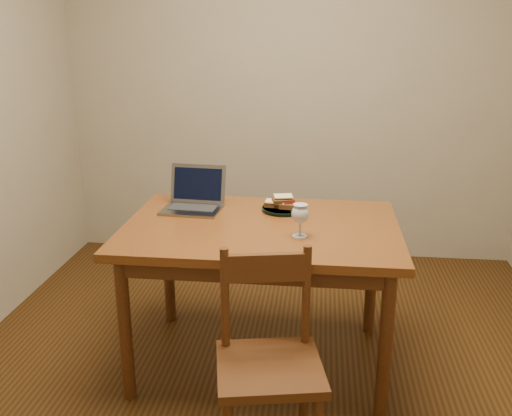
# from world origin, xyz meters

# --- Properties ---
(floor) EXTENTS (3.20, 3.20, 0.02)m
(floor) POSITION_xyz_m (0.00, 0.00, -0.01)
(floor) COLOR black
(floor) RESTS_ON ground
(back_wall) EXTENTS (3.20, 0.02, 2.60)m
(back_wall) POSITION_xyz_m (0.00, 1.61, 1.30)
(back_wall) COLOR gray
(back_wall) RESTS_ON floor
(front_wall) EXTENTS (3.20, 0.02, 2.60)m
(front_wall) POSITION_xyz_m (0.00, -1.61, 1.30)
(front_wall) COLOR gray
(front_wall) RESTS_ON floor
(table) EXTENTS (1.30, 0.90, 0.74)m
(table) POSITION_xyz_m (-0.05, 0.09, 0.65)
(table) COLOR #451C0B
(table) RESTS_ON floor
(chair) EXTENTS (0.46, 0.45, 0.42)m
(chair) POSITION_xyz_m (0.05, -0.57, 0.46)
(chair) COLOR #3F1E0D
(chair) RESTS_ON floor
(plate) EXTENTS (0.22, 0.22, 0.02)m
(plate) POSITION_xyz_m (0.03, 0.32, 0.75)
(plate) COLOR black
(plate) RESTS_ON table
(sandwich_cheese) EXTENTS (0.12, 0.08, 0.04)m
(sandwich_cheese) POSITION_xyz_m (-0.00, 0.33, 0.78)
(sandwich_cheese) COLOR #381E0C
(sandwich_cheese) RESTS_ON plate
(sandwich_tomato) EXTENTS (0.12, 0.08, 0.04)m
(sandwich_tomato) POSITION_xyz_m (0.08, 0.31, 0.78)
(sandwich_tomato) COLOR #381E0C
(sandwich_tomato) RESTS_ON plate
(sandwich_top) EXTENTS (0.12, 0.09, 0.03)m
(sandwich_top) POSITION_xyz_m (0.03, 0.32, 0.80)
(sandwich_top) COLOR #381E0C
(sandwich_top) RESTS_ON plate
(milk_glass) EXTENTS (0.08, 0.08, 0.15)m
(milk_glass) POSITION_xyz_m (0.14, -0.05, 0.82)
(milk_glass) COLOR white
(milk_glass) RESTS_ON table
(laptop) EXTENTS (0.31, 0.29, 0.21)m
(laptop) POSITION_xyz_m (-0.42, 0.31, 0.80)
(laptop) COLOR slate
(laptop) RESTS_ON table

